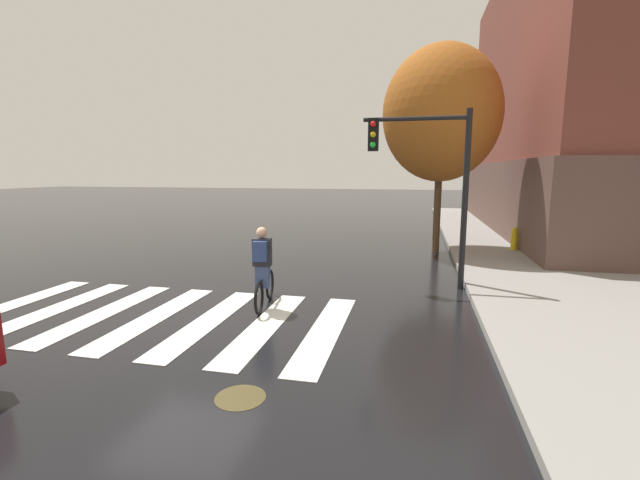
{
  "coord_description": "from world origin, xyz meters",
  "views": [
    {
      "loc": [
        4.26,
        -7.04,
        2.8
      ],
      "look_at": [
        2.22,
        2.07,
        1.28
      ],
      "focal_mm": 23.92,
      "sensor_mm": 36.0,
      "label": 1
    }
  ],
  "objects": [
    {
      "name": "ground_plane",
      "position": [
        0.0,
        0.0,
        0.0
      ],
      "size": [
        120.0,
        120.0,
        0.0
      ],
      "primitive_type": "plane",
      "color": "black"
    },
    {
      "name": "crosswalk_stripes",
      "position": [
        -0.59,
        0.0,
        0.01
      ],
      "size": [
        7.31,
        3.76,
        0.01
      ],
      "color": "silver",
      "rests_on": "ground"
    },
    {
      "name": "manhole_cover",
      "position": [
        2.21,
        -2.44,
        0.0
      ],
      "size": [
        0.64,
        0.64,
        0.01
      ],
      "primitive_type": "cylinder",
      "color": "#473D1E",
      "rests_on": "ground"
    },
    {
      "name": "cyclist",
      "position": [
        1.27,
        0.98,
        0.84
      ],
      "size": [
        0.39,
        1.7,
        1.69
      ],
      "color": "black",
      "rests_on": "ground"
    },
    {
      "name": "traffic_light_near",
      "position": [
        4.56,
        3.39,
        2.86
      ],
      "size": [
        2.47,
        0.28,
        4.2
      ],
      "color": "black",
      "rests_on": "ground"
    },
    {
      "name": "fire_hydrant",
      "position": [
        7.59,
        8.3,
        0.53
      ],
      "size": [
        0.33,
        0.22,
        0.78
      ],
      "color": "gold",
      "rests_on": "sidewalk"
    },
    {
      "name": "street_tree_near",
      "position": [
        5.01,
        8.14,
        4.67
      ],
      "size": [
        3.89,
        3.89,
        6.92
      ],
      "color": "#4C3823",
      "rests_on": "ground"
    }
  ]
}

